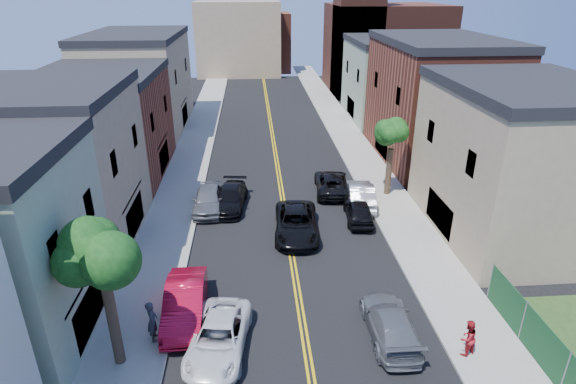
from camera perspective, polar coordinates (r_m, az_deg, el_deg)
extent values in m
cube|color=gray|center=(44.37, -11.82, 4.42)|extent=(3.20, 100.00, 0.15)
cube|color=gray|center=(45.09, 8.57, 4.99)|extent=(3.20, 100.00, 0.15)
cube|color=gray|center=(44.17, -9.56, 4.51)|extent=(0.30, 100.00, 0.15)
cube|color=gray|center=(44.74, 6.37, 4.95)|extent=(0.30, 100.00, 0.15)
cube|color=#998466|center=(30.79, -27.02, 2.16)|extent=(9.00, 10.00, 9.00)
cube|color=brown|center=(40.77, -21.51, 7.30)|extent=(9.00, 12.00, 8.00)
cube|color=#998466|center=(53.79, -17.64, 12.41)|extent=(9.00, 16.00, 9.50)
cube|color=#998466|center=(31.79, 26.20, 2.96)|extent=(9.00, 12.00, 9.00)
cube|color=brown|center=(43.71, 17.49, 10.27)|extent=(9.00, 14.00, 10.00)
cube|color=gray|center=(56.81, 12.35, 13.03)|extent=(9.00, 12.00, 8.50)
cube|color=#4C2319|center=(72.71, 11.68, 16.80)|extent=(16.00, 14.00, 12.00)
cube|color=#4C2319|center=(67.20, 8.62, 20.74)|extent=(6.00, 6.00, 22.00)
cube|color=#998466|center=(83.97, -6.06, 18.06)|extent=(14.00, 8.00, 12.00)
cube|color=brown|center=(88.06, -3.25, 17.77)|extent=(10.00, 8.00, 10.00)
cylinder|color=#3A261D|center=(20.75, -20.54, -14.75)|extent=(0.44, 0.44, 3.96)
sphere|color=#0E360F|center=(18.48, -22.46, -4.16)|extent=(5.20, 5.20, 5.20)
sphere|color=#0E360F|center=(17.54, -21.73, -1.74)|extent=(3.90, 3.90, 3.90)
sphere|color=#0E360F|center=(19.31, -23.26, -4.81)|extent=(3.64, 3.64, 3.64)
cylinder|color=#3A261D|center=(35.40, 12.19, 2.47)|extent=(0.44, 0.44, 3.52)
sphere|color=#0E360F|center=(34.23, 12.74, 8.30)|extent=(4.40, 4.40, 4.40)
sphere|color=#0E360F|center=(33.84, 13.75, 9.56)|extent=(3.30, 3.30, 3.30)
sphere|color=#0E360F|center=(34.63, 11.76, 7.81)|extent=(3.08, 3.08, 3.08)
imported|color=red|center=(23.15, -12.46, -13.08)|extent=(1.94, 5.23, 1.71)
imported|color=silver|center=(21.24, -8.47, -17.17)|extent=(3.03, 5.37, 1.42)
imported|color=#5C5E64|center=(33.15, -9.69, -0.86)|extent=(2.03, 4.93, 1.67)
imported|color=black|center=(33.30, -7.07, -0.75)|extent=(2.69, 5.31, 1.48)
imported|color=slate|center=(22.19, 12.36, -15.41)|extent=(2.07, 4.95, 1.43)
imported|color=black|center=(31.63, 8.63, -2.27)|extent=(2.08, 4.41, 1.46)
imported|color=#B0B2B8|center=(33.84, 8.83, -0.28)|extent=(2.31, 5.18, 1.65)
imported|color=black|center=(35.73, 5.39, 1.11)|extent=(2.87, 5.52, 1.49)
imported|color=black|center=(29.54, 1.01, -3.82)|extent=(3.04, 5.94, 1.61)
imported|color=#2A2A32|center=(22.00, -16.22, -14.89)|extent=(0.57, 0.78, 1.96)
imported|color=#A91A21|center=(21.92, 21.08, -16.28)|extent=(1.01, 0.91, 1.70)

